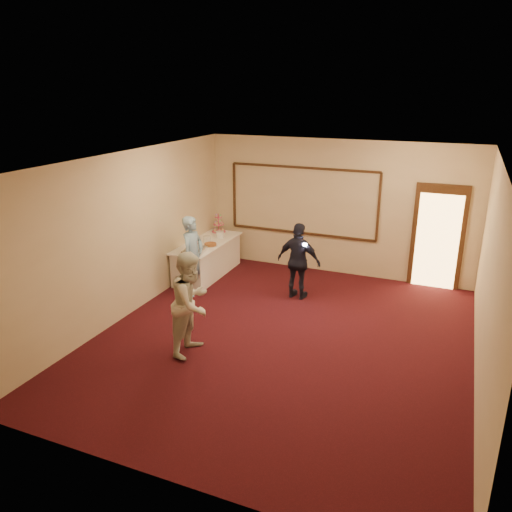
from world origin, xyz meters
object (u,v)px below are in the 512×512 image
(buffet_table, at_px, (207,259))
(woman, at_px, (191,303))
(pavlova_tray, at_px, (194,248))
(cupcake_stand, at_px, (219,225))
(plate_stack_b, at_px, (220,235))
(tart, at_px, (210,245))
(man, at_px, (193,256))
(plate_stack_a, at_px, (207,239))
(guest, at_px, (299,261))

(buffet_table, bearing_deg, woman, -65.98)
(pavlova_tray, relative_size, woman, 0.36)
(cupcake_stand, relative_size, plate_stack_b, 2.62)
(plate_stack_b, bearing_deg, tart, -82.60)
(man, bearing_deg, tart, 7.13)
(cupcake_stand, height_order, plate_stack_b, cupcake_stand)
(plate_stack_b, bearing_deg, plate_stack_a, -104.04)
(man, relative_size, woman, 0.97)
(tart, height_order, guest, guest)
(plate_stack_b, bearing_deg, cupcake_stand, 120.01)
(pavlova_tray, bearing_deg, tart, 79.16)
(tart, relative_size, man, 0.19)
(man, bearing_deg, woman, -147.41)
(plate_stack_b, bearing_deg, man, -84.87)
(tart, bearing_deg, man, -86.53)
(cupcake_stand, bearing_deg, tart, -72.51)
(tart, distance_m, guest, 2.09)
(buffet_table, relative_size, cupcake_stand, 4.32)
(tart, relative_size, guest, 0.20)
(cupcake_stand, bearing_deg, woman, -69.01)
(plate_stack_a, height_order, tart, plate_stack_a)
(buffet_table, height_order, plate_stack_b, plate_stack_b)
(guest, bearing_deg, man, 23.87)
(cupcake_stand, xyz_separation_m, woman, (1.53, -3.99, -0.10))
(plate_stack_a, bearing_deg, man, -77.13)
(pavlova_tray, bearing_deg, cupcake_stand, 98.48)
(buffet_table, bearing_deg, man, -76.69)
(tart, height_order, woman, woman)
(buffet_table, bearing_deg, tart, -45.84)
(cupcake_stand, height_order, guest, guest)
(plate_stack_a, bearing_deg, cupcake_stand, 99.65)
(pavlova_tray, bearing_deg, buffet_table, 97.79)
(pavlova_tray, bearing_deg, woman, -61.68)
(pavlova_tray, height_order, woman, woman)
(man, height_order, guest, man)
(woman, bearing_deg, pavlova_tray, 29.08)
(tart, relative_size, woman, 0.18)
(buffet_table, relative_size, plate_stack_a, 11.91)
(pavlova_tray, xyz_separation_m, plate_stack_a, (-0.09, 0.72, -0.02))
(cupcake_stand, bearing_deg, buffet_table, -80.93)
(pavlova_tray, bearing_deg, guest, 7.83)
(tart, bearing_deg, buffet_table, 134.16)
(plate_stack_b, xyz_separation_m, man, (0.13, -1.48, -0.03))
(plate_stack_b, bearing_deg, guest, -21.41)
(plate_stack_a, distance_m, woman, 3.41)
(pavlova_tray, distance_m, plate_stack_b, 1.15)
(pavlova_tray, xyz_separation_m, tart, (0.10, 0.52, -0.06))
(tart, bearing_deg, plate_stack_a, 133.74)
(man, bearing_deg, plate_stack_a, 16.53)
(pavlova_tray, relative_size, tart, 1.97)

